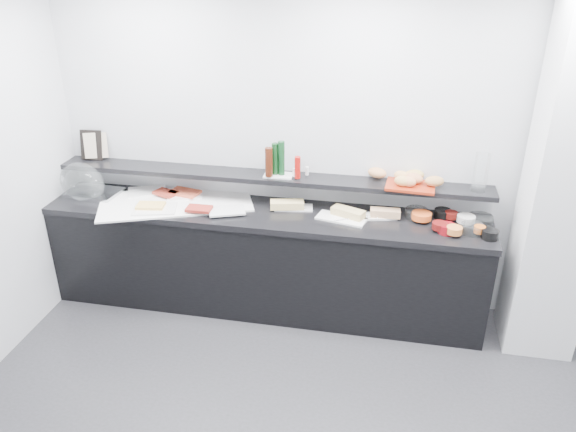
% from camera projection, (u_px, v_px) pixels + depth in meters
% --- Properties ---
extents(back_wall, '(5.00, 0.02, 2.70)m').
position_uv_depth(back_wall, '(356.00, 152.00, 4.50)').
color(back_wall, silver).
rests_on(back_wall, ground).
extents(column, '(0.50, 0.50, 2.70)m').
position_uv_depth(column, '(566.00, 182.00, 3.93)').
color(column, silver).
rests_on(column, ground).
extents(buffet_cabinet, '(3.60, 0.60, 0.85)m').
position_uv_depth(buffet_cabinet, '(265.00, 262.00, 4.76)').
color(buffet_cabinet, black).
rests_on(buffet_cabinet, ground).
extents(counter_top, '(3.62, 0.62, 0.05)m').
position_uv_depth(counter_top, '(264.00, 214.00, 4.56)').
color(counter_top, black).
rests_on(counter_top, buffet_cabinet).
extents(wall_shelf, '(3.60, 0.25, 0.04)m').
position_uv_depth(wall_shelf, '(268.00, 177.00, 4.60)').
color(wall_shelf, black).
rests_on(wall_shelf, back_wall).
extents(cloche_base, '(0.46, 0.33, 0.04)m').
position_uv_depth(cloche_base, '(95.00, 193.00, 4.84)').
color(cloche_base, '#A9ACB0').
rests_on(cloche_base, counter_top).
extents(cloche_dome, '(0.51, 0.42, 0.34)m').
position_uv_depth(cloche_dome, '(82.00, 182.00, 4.78)').
color(cloche_dome, white).
rests_on(cloche_dome, cloche_base).
extents(linen_runner, '(1.38, 1.01, 0.01)m').
position_uv_depth(linen_runner, '(176.00, 202.00, 4.70)').
color(linen_runner, white).
rests_on(linen_runner, counter_top).
extents(platter_meat_a, '(0.38, 0.32, 0.01)m').
position_uv_depth(platter_meat_a, '(147.00, 191.00, 4.87)').
color(platter_meat_a, white).
rests_on(platter_meat_a, linen_runner).
extents(food_meat_a, '(0.23, 0.19, 0.02)m').
position_uv_depth(food_meat_a, '(166.00, 193.00, 4.78)').
color(food_meat_a, maroon).
rests_on(food_meat_a, platter_meat_a).
extents(platter_salmon, '(0.33, 0.28, 0.01)m').
position_uv_depth(platter_salmon, '(185.00, 195.00, 4.79)').
color(platter_salmon, white).
rests_on(platter_salmon, linen_runner).
extents(food_salmon, '(0.28, 0.21, 0.02)m').
position_uv_depth(food_salmon, '(185.00, 192.00, 4.80)').
color(food_salmon, '#D84A2C').
rests_on(food_salmon, platter_salmon).
extents(platter_cheese, '(0.39, 0.31, 0.01)m').
position_uv_depth(platter_cheese, '(155.00, 209.00, 4.54)').
color(platter_cheese, white).
rests_on(platter_cheese, linen_runner).
extents(food_cheese, '(0.24, 0.17, 0.02)m').
position_uv_depth(food_cheese, '(151.00, 206.00, 4.55)').
color(food_cheese, '#FFCC63').
rests_on(food_cheese, platter_cheese).
extents(platter_meat_b, '(0.33, 0.28, 0.01)m').
position_uv_depth(platter_meat_b, '(227.00, 211.00, 4.51)').
color(platter_meat_b, white).
rests_on(platter_meat_b, linen_runner).
extents(food_meat_b, '(0.20, 0.13, 0.02)m').
position_uv_depth(food_meat_b, '(199.00, 209.00, 4.50)').
color(food_meat_b, maroon).
rests_on(food_meat_b, platter_meat_b).
extents(sandwich_plate_left, '(0.33, 0.18, 0.01)m').
position_uv_depth(sandwich_plate_left, '(294.00, 208.00, 4.59)').
color(sandwich_plate_left, white).
rests_on(sandwich_plate_left, counter_top).
extents(sandwich_food_left, '(0.29, 0.16, 0.06)m').
position_uv_depth(sandwich_food_left, '(287.00, 205.00, 4.56)').
color(sandwich_food_left, '#EACB7A').
rests_on(sandwich_food_left, sandwich_plate_left).
extents(tongs_left, '(0.16, 0.02, 0.01)m').
position_uv_depth(tongs_left, '(296.00, 208.00, 4.57)').
color(tongs_left, silver).
rests_on(tongs_left, sandwich_plate_left).
extents(sandwich_plate_mid, '(0.42, 0.25, 0.01)m').
position_uv_depth(sandwich_plate_mid, '(341.00, 219.00, 4.41)').
color(sandwich_plate_mid, white).
rests_on(sandwich_plate_mid, counter_top).
extents(sandwich_food_mid, '(0.28, 0.20, 0.06)m').
position_uv_depth(sandwich_food_mid, '(348.00, 212.00, 4.43)').
color(sandwich_food_mid, tan).
rests_on(sandwich_food_mid, sandwich_plate_mid).
extents(tongs_mid, '(0.14, 0.08, 0.01)m').
position_uv_depth(tongs_mid, '(344.00, 219.00, 4.37)').
color(tongs_mid, '#B0B1B7').
rests_on(tongs_mid, sandwich_plate_mid).
extents(sandwich_plate_right, '(0.33, 0.20, 0.01)m').
position_uv_depth(sandwich_plate_right, '(377.00, 216.00, 4.45)').
color(sandwich_plate_right, white).
rests_on(sandwich_plate_right, counter_top).
extents(sandwich_food_right, '(0.24, 0.10, 0.06)m').
position_uv_depth(sandwich_food_right, '(385.00, 213.00, 4.42)').
color(sandwich_food_right, tan).
rests_on(sandwich_food_right, sandwich_plate_right).
extents(tongs_right, '(0.16, 0.03, 0.01)m').
position_uv_depth(tongs_right, '(368.00, 216.00, 4.42)').
color(tongs_right, silver).
rests_on(tongs_right, sandwich_plate_right).
extents(bowl_glass_fruit, '(0.22, 0.22, 0.07)m').
position_uv_depth(bowl_glass_fruit, '(416.00, 213.00, 4.44)').
color(bowl_glass_fruit, silver).
rests_on(bowl_glass_fruit, counter_top).
extents(fill_glass_fruit, '(0.19, 0.19, 0.05)m').
position_uv_depth(fill_glass_fruit, '(422.00, 216.00, 4.37)').
color(fill_glass_fruit, '#F45C21').
rests_on(fill_glass_fruit, bowl_glass_fruit).
extents(bowl_black_jam, '(0.15, 0.15, 0.07)m').
position_uv_depth(bowl_black_jam, '(443.00, 214.00, 4.43)').
color(bowl_black_jam, black).
rests_on(bowl_black_jam, counter_top).
extents(fill_black_jam, '(0.12, 0.12, 0.05)m').
position_uv_depth(fill_black_jam, '(451.00, 215.00, 4.38)').
color(fill_black_jam, '#62120E').
rests_on(fill_black_jam, bowl_black_jam).
extents(bowl_glass_cream, '(0.26, 0.26, 0.07)m').
position_uv_depth(bowl_glass_cream, '(480.00, 220.00, 4.33)').
color(bowl_glass_cream, white).
rests_on(bowl_glass_cream, counter_top).
extents(fill_glass_cream, '(0.18, 0.18, 0.05)m').
position_uv_depth(fill_glass_cream, '(466.00, 219.00, 4.32)').
color(fill_glass_cream, silver).
rests_on(fill_glass_cream, bowl_glass_cream).
extents(bowl_red_jam, '(0.14, 0.14, 0.07)m').
position_uv_depth(bowl_red_jam, '(447.00, 229.00, 4.20)').
color(bowl_red_jam, maroon).
rests_on(bowl_red_jam, counter_top).
extents(fill_red_jam, '(0.11, 0.11, 0.05)m').
position_uv_depth(fill_red_jam, '(440.00, 226.00, 4.21)').
color(fill_red_jam, '#590E0C').
rests_on(fill_red_jam, bowl_red_jam).
extents(bowl_glass_salmon, '(0.17, 0.17, 0.07)m').
position_uv_depth(bowl_glass_salmon, '(472.00, 229.00, 4.20)').
color(bowl_glass_salmon, white).
rests_on(bowl_glass_salmon, counter_top).
extents(fill_glass_salmon, '(0.14, 0.14, 0.05)m').
position_uv_depth(fill_glass_salmon, '(454.00, 230.00, 4.15)').
color(fill_glass_salmon, orange).
rests_on(fill_glass_salmon, bowl_glass_salmon).
extents(bowl_black_fruit, '(0.16, 0.16, 0.07)m').
position_uv_depth(bowl_black_fruit, '(490.00, 234.00, 4.11)').
color(bowl_black_fruit, black).
rests_on(bowl_black_fruit, counter_top).
extents(fill_black_fruit, '(0.09, 0.09, 0.05)m').
position_uv_depth(fill_black_fruit, '(480.00, 229.00, 4.16)').
color(fill_black_fruit, '#CE5E1C').
rests_on(fill_black_fruit, bowl_black_fruit).
extents(framed_print, '(0.19, 0.08, 0.26)m').
position_uv_depth(framed_print, '(91.00, 145.00, 4.88)').
color(framed_print, black).
rests_on(framed_print, wall_shelf).
extents(print_art, '(0.20, 0.11, 0.22)m').
position_uv_depth(print_art, '(96.00, 145.00, 4.86)').
color(print_art, '#C4A88D').
rests_on(print_art, framed_print).
extents(condiment_tray, '(0.24, 0.15, 0.01)m').
position_uv_depth(condiment_tray, '(279.00, 175.00, 4.57)').
color(condiment_tray, white).
rests_on(condiment_tray, wall_shelf).
extents(bottle_green_a, '(0.06, 0.06, 0.26)m').
position_uv_depth(bottle_green_a, '(275.00, 159.00, 4.53)').
color(bottle_green_a, '#0E3415').
rests_on(bottle_green_a, condiment_tray).
extents(bottle_brown, '(0.07, 0.07, 0.24)m').
position_uv_depth(bottle_brown, '(269.00, 162.00, 4.48)').
color(bottle_brown, '#3E180B').
rests_on(bottle_brown, condiment_tray).
extents(bottle_green_b, '(0.06, 0.06, 0.28)m').
position_uv_depth(bottle_green_b, '(281.00, 158.00, 4.51)').
color(bottle_green_b, '#103B1A').
rests_on(bottle_green_b, condiment_tray).
extents(bottle_hot, '(0.05, 0.05, 0.18)m').
position_uv_depth(bottle_hot, '(298.00, 168.00, 4.46)').
color(bottle_hot, '#AB110C').
rests_on(bottle_hot, condiment_tray).
extents(shaker_salt, '(0.04, 0.04, 0.07)m').
position_uv_depth(shaker_salt, '(307.00, 171.00, 4.55)').
color(shaker_salt, silver).
rests_on(shaker_salt, condiment_tray).
extents(shaker_pepper, '(0.03, 0.03, 0.07)m').
position_uv_depth(shaker_pepper, '(294.00, 172.00, 4.52)').
color(shaker_pepper, white).
rests_on(shaker_pepper, condiment_tray).
extents(bread_tray, '(0.39, 0.29, 0.02)m').
position_uv_depth(bread_tray, '(410.00, 186.00, 4.36)').
color(bread_tray, maroon).
rests_on(bread_tray, wall_shelf).
extents(bread_roll_nw, '(0.18, 0.15, 0.08)m').
position_uv_depth(bread_roll_nw, '(377.00, 173.00, 4.47)').
color(bread_roll_nw, '#C8824C').
rests_on(bread_roll_nw, bread_tray).
extents(bread_roll_n, '(0.16, 0.11, 0.08)m').
position_uv_depth(bread_roll_n, '(415.00, 175.00, 4.43)').
color(bread_roll_n, tan).
rests_on(bread_roll_n, bread_tray).
extents(bread_roll_ne, '(0.13, 0.08, 0.08)m').
position_uv_depth(bread_roll_ne, '(412.00, 175.00, 4.42)').
color(bread_roll_ne, tan).
rests_on(bread_roll_ne, bread_tray).
extents(bread_roll_sw, '(0.15, 0.11, 0.08)m').
position_uv_depth(bread_roll_sw, '(403.00, 181.00, 4.31)').
color(bread_roll_sw, tan).
rests_on(bread_roll_sw, bread_tray).
extents(bread_roll_s, '(0.14, 0.11, 0.08)m').
position_uv_depth(bread_roll_s, '(408.00, 182.00, 4.31)').
color(bread_roll_s, '#CB814D').
rests_on(bread_roll_s, bread_tray).
extents(bread_roll_se, '(0.16, 0.12, 0.08)m').
position_uv_depth(bread_roll_se, '(434.00, 181.00, 4.31)').
color(bread_roll_se, '#B07A43').
rests_on(bread_roll_se, bread_tray).
extents(bread_roll_midw, '(0.14, 0.12, 0.08)m').
position_uv_depth(bread_roll_midw, '(401.00, 176.00, 4.41)').
color(bread_roll_midw, tan).
rests_on(bread_roll_midw, bread_tray).
extents(bread_roll_mide, '(0.17, 0.14, 0.08)m').
position_uv_depth(bread_roll_mide, '(414.00, 178.00, 4.37)').
color(bread_roll_mide, '#C07649').
rests_on(bread_roll_mide, bread_tray).
extents(carafe, '(0.11, 0.11, 0.30)m').
position_uv_depth(carafe, '(481.00, 173.00, 4.23)').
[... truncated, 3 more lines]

